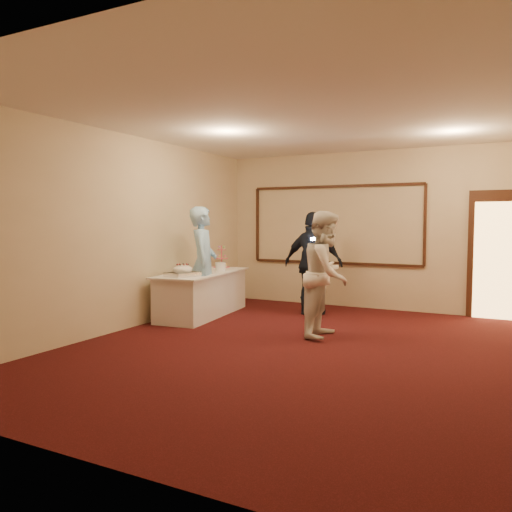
{
  "coord_description": "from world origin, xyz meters",
  "views": [
    {
      "loc": [
        2.27,
        -5.96,
        1.67
      ],
      "look_at": [
        -1.11,
        0.68,
        1.15
      ],
      "focal_mm": 35.0,
      "sensor_mm": 36.0,
      "label": 1
    }
  ],
  "objects": [
    {
      "name": "plate_stack_b",
      "position": [
        -2.35,
        1.71,
        0.85
      ],
      "size": [
        0.2,
        0.2,
        0.16
      ],
      "color": "white",
      "rests_on": "buffet_table"
    },
    {
      "name": "camera_flash",
      "position": [
        -0.74,
        2.1,
        1.37
      ],
      "size": [
        0.08,
        0.05,
        0.05
      ],
      "primitive_type": "cube",
      "rotation": [
        0.0,
        0.0,
        -0.2
      ],
      "color": "white",
      "rests_on": "guest"
    },
    {
      "name": "doorway",
      "position": [
        2.15,
        3.45,
        1.08
      ],
      "size": [
        1.05,
        0.07,
        2.2
      ],
      "color": "black",
      "rests_on": "floor"
    },
    {
      "name": "plate_stack_a",
      "position": [
        -2.66,
        1.55,
        0.86
      ],
      "size": [
        0.21,
        0.21,
        0.17
      ],
      "color": "white",
      "rests_on": "buffet_table"
    },
    {
      "name": "woman",
      "position": [
        -0.07,
        0.88,
        0.91
      ],
      "size": [
        0.72,
        0.91,
        1.82
      ],
      "primitive_type": "imported",
      "rotation": [
        0.0,
        0.0,
        1.61
      ],
      "color": "silver",
      "rests_on": "floor"
    },
    {
      "name": "man",
      "position": [
        -2.34,
        1.12,
        0.96
      ],
      "size": [
        0.72,
        0.83,
        1.92
      ],
      "primitive_type": "imported",
      "rotation": [
        0.0,
        0.0,
        2.02
      ],
      "color": "#92C7F8",
      "rests_on": "floor"
    },
    {
      "name": "room_walls",
      "position": [
        0.0,
        0.0,
        2.03
      ],
      "size": [
        6.04,
        7.04,
        3.02
      ],
      "color": "beige",
      "rests_on": "floor"
    },
    {
      "name": "floor",
      "position": [
        0.0,
        0.0,
        0.0
      ],
      "size": [
        7.0,
        7.0,
        0.0
      ],
      "primitive_type": "plane",
      "color": "black",
      "rests_on": "ground"
    },
    {
      "name": "wall_molding",
      "position": [
        -0.8,
        3.47,
        1.6
      ],
      "size": [
        3.45,
        0.04,
        1.55
      ],
      "color": "black",
      "rests_on": "room_walls"
    },
    {
      "name": "buffet_table",
      "position": [
        -2.57,
        1.44,
        0.39
      ],
      "size": [
        1.1,
        2.32,
        0.77
      ],
      "color": "silver",
      "rests_on": "floor"
    },
    {
      "name": "tart",
      "position": [
        -2.34,
        1.16,
        0.8
      ],
      "size": [
        0.29,
        0.29,
        0.06
      ],
      "color": "white",
      "rests_on": "buffet_table"
    },
    {
      "name": "pavlova_tray",
      "position": [
        -2.46,
        0.7,
        0.86
      ],
      "size": [
        0.5,
        0.61,
        0.2
      ],
      "color": "#A9ABB0",
      "rests_on": "buffet_table"
    },
    {
      "name": "cupcake_stand",
      "position": [
        -2.74,
        2.39,
        0.94
      ],
      "size": [
        0.32,
        0.32,
        0.47
      ],
      "color": "#EC5872",
      "rests_on": "buffet_table"
    },
    {
      "name": "guest",
      "position": [
        -0.84,
        2.39,
        0.92
      ],
      "size": [
        1.08,
        0.46,
        1.84
      ],
      "primitive_type": "imported",
      "rotation": [
        0.0,
        0.0,
        3.13
      ],
      "color": "black",
      "rests_on": "floor"
    }
  ]
}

